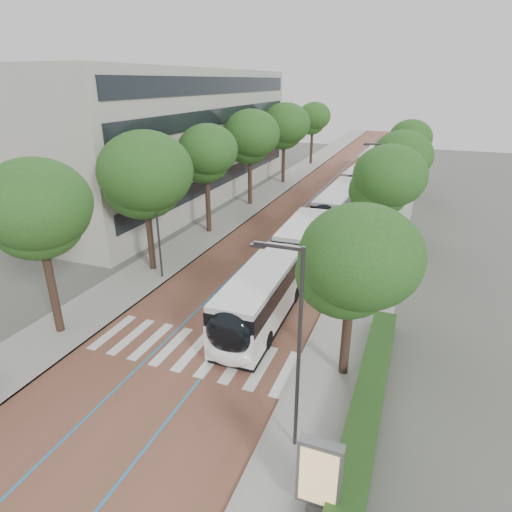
% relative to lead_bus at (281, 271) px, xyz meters
% --- Properties ---
extents(ground, '(160.00, 160.00, 0.00)m').
position_rel_lead_bus_xyz_m(ground, '(-2.41, -8.74, -1.63)').
color(ground, '#51544C').
rests_on(ground, ground).
extents(road, '(11.00, 140.00, 0.02)m').
position_rel_lead_bus_xyz_m(road, '(-2.41, 31.26, -1.62)').
color(road, brown).
rests_on(road, ground).
extents(sidewalk_left, '(4.00, 140.00, 0.12)m').
position_rel_lead_bus_xyz_m(sidewalk_left, '(-9.91, 31.26, -1.57)').
color(sidewalk_left, gray).
rests_on(sidewalk_left, ground).
extents(sidewalk_right, '(4.00, 140.00, 0.12)m').
position_rel_lead_bus_xyz_m(sidewalk_right, '(5.09, 31.26, -1.57)').
color(sidewalk_right, gray).
rests_on(sidewalk_right, ground).
extents(kerb_left, '(0.20, 140.00, 0.14)m').
position_rel_lead_bus_xyz_m(kerb_left, '(-8.01, 31.26, -1.57)').
color(kerb_left, gray).
rests_on(kerb_left, ground).
extents(kerb_right, '(0.20, 140.00, 0.14)m').
position_rel_lead_bus_xyz_m(kerb_right, '(3.19, 31.26, -1.57)').
color(kerb_right, gray).
rests_on(kerb_right, ground).
extents(zebra_crossing, '(10.55, 3.60, 0.01)m').
position_rel_lead_bus_xyz_m(zebra_crossing, '(-2.21, -7.74, -1.60)').
color(zebra_crossing, silver).
rests_on(zebra_crossing, ground).
extents(lane_line_left, '(0.12, 126.00, 0.01)m').
position_rel_lead_bus_xyz_m(lane_line_left, '(-4.01, 31.26, -1.60)').
color(lane_line_left, '#2271AE').
rests_on(lane_line_left, road).
extents(lane_line_right, '(0.12, 126.00, 0.01)m').
position_rel_lead_bus_xyz_m(lane_line_right, '(-0.81, 31.26, -1.60)').
color(lane_line_right, '#2271AE').
rests_on(lane_line_right, road).
extents(office_building, '(18.11, 40.00, 14.00)m').
position_rel_lead_bus_xyz_m(office_building, '(-21.88, 19.26, 5.37)').
color(office_building, '#9A978E').
rests_on(office_building, ground).
extents(hedge, '(1.20, 14.00, 0.80)m').
position_rel_lead_bus_xyz_m(hedge, '(6.69, -8.74, -1.11)').
color(hedge, '#1B4116').
rests_on(hedge, sidewalk_right).
extents(streetlight_near, '(1.82, 0.20, 8.00)m').
position_rel_lead_bus_xyz_m(streetlight_near, '(4.21, -11.74, 3.19)').
color(streetlight_near, '#313133').
rests_on(streetlight_near, sidewalk_right).
extents(streetlight_far, '(1.82, 0.20, 8.00)m').
position_rel_lead_bus_xyz_m(streetlight_far, '(4.21, 13.26, 3.19)').
color(streetlight_far, '#313133').
rests_on(streetlight_far, sidewalk_right).
extents(lamp_post_left, '(0.14, 0.14, 8.00)m').
position_rel_lead_bus_xyz_m(lamp_post_left, '(-8.51, -0.74, 2.49)').
color(lamp_post_left, '#313133').
rests_on(lamp_post_left, sidewalk_left).
extents(trees_left, '(6.31, 60.19, 9.73)m').
position_rel_lead_bus_xyz_m(trees_left, '(-9.91, 16.01, 5.26)').
color(trees_left, black).
rests_on(trees_left, ground).
extents(trees_right, '(5.61, 47.26, 8.57)m').
position_rel_lead_bus_xyz_m(trees_right, '(5.29, 14.54, 4.13)').
color(trees_right, black).
rests_on(trees_right, ground).
extents(lead_bus, '(2.90, 18.44, 3.20)m').
position_rel_lead_bus_xyz_m(lead_bus, '(0.00, 0.00, 0.00)').
color(lead_bus, black).
rests_on(lead_bus, ground).
extents(bus_queued_0, '(2.83, 12.46, 3.20)m').
position_rel_lead_bus_xyz_m(bus_queued_0, '(0.35, 16.54, -0.00)').
color(bus_queued_0, white).
rests_on(bus_queued_0, ground).
extents(bus_queued_1, '(3.26, 12.53, 3.20)m').
position_rel_lead_bus_xyz_m(bus_queued_1, '(0.70, 29.48, -0.00)').
color(bus_queued_1, white).
rests_on(bus_queued_1, ground).
extents(bus_queued_2, '(2.81, 12.45, 3.20)m').
position_rel_lead_bus_xyz_m(bus_queued_2, '(0.40, 42.16, -0.00)').
color(bus_queued_2, white).
rests_on(bus_queued_2, ground).
extents(ad_panel, '(1.38, 0.53, 2.87)m').
position_rel_lead_bus_xyz_m(ad_panel, '(5.82, -14.13, -0.00)').
color(ad_panel, '#59595B').
rests_on(ad_panel, sidewalk_right).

